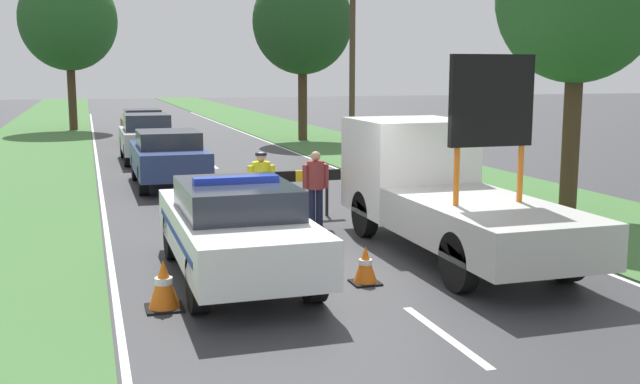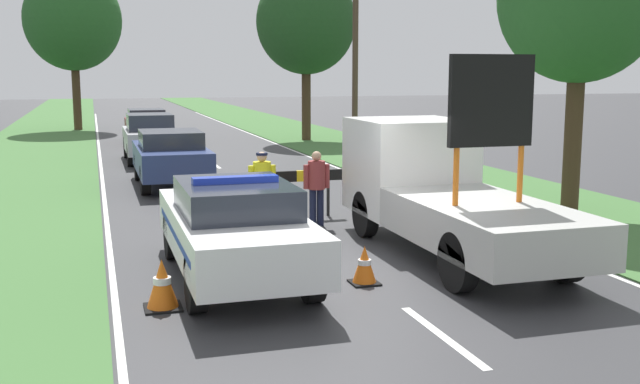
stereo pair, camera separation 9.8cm
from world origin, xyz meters
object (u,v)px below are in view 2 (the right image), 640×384
object	(u,v)px
police_officer	(262,183)
queued_car_sedan_silver	(150,137)
traffic_cone_behind_barrier	(162,284)
utility_pole	(355,68)
traffic_cone_near_truck	(198,197)
police_car	(235,227)
pedestrian_civilian	(317,182)
queued_car_hatch_blue	(171,156)
roadside_tree_near_left	(306,22)
traffic_cone_lane_edge	(238,198)
road_barrier	(273,180)
roadside_tree_near_right	(73,20)
traffic_cone_centre_front	(364,265)
queued_car_wagon_maroon	(146,126)
traffic_cone_near_police	(382,191)
work_truck	(439,188)

from	to	relation	value
police_officer	queued_car_sedan_silver	bearing A→B (deg)	-93.30
traffic_cone_behind_barrier	utility_pole	size ratio (longest dim) A/B	0.11
traffic_cone_near_truck	police_car	bearing A→B (deg)	-91.98
pedestrian_civilian	traffic_cone_behind_barrier	size ratio (longest dim) A/B	2.26
traffic_cone_near_truck	utility_pole	distance (m)	10.36
queued_car_hatch_blue	queued_car_sedan_silver	world-z (taller)	queued_car_sedan_silver
traffic_cone_near_truck	roadside_tree_near_left	world-z (taller)	roadside_tree_near_left
pedestrian_civilian	utility_pole	world-z (taller)	utility_pole
utility_pole	traffic_cone_behind_barrier	bearing A→B (deg)	-118.47
traffic_cone_behind_barrier	traffic_cone_lane_edge	world-z (taller)	traffic_cone_behind_barrier
road_barrier	police_officer	xyz separation A→B (m)	(-0.46, -0.97, 0.08)
traffic_cone_behind_barrier	roadside_tree_near_right	world-z (taller)	roadside_tree_near_right
police_officer	traffic_cone_behind_barrier	xyz separation A→B (m)	(-2.42, -4.68, -0.60)
police_car	traffic_cone_behind_barrier	distance (m)	1.78
queued_car_sedan_silver	traffic_cone_centre_front	bearing A→B (deg)	96.48
roadside_tree_near_right	traffic_cone_lane_edge	bearing A→B (deg)	-81.36
traffic_cone_near_truck	queued_car_wagon_maroon	size ratio (longest dim) A/B	0.16
traffic_cone_lane_edge	queued_car_sedan_silver	size ratio (longest dim) A/B	0.13
road_barrier	queued_car_wagon_maroon	world-z (taller)	queued_car_wagon_maroon
police_officer	queued_car_wagon_maroon	distance (m)	19.29
police_officer	traffic_cone_near_police	world-z (taller)	police_officer
police_officer	roadside_tree_near_right	distance (m)	28.79
traffic_cone_near_truck	traffic_cone_behind_barrier	world-z (taller)	traffic_cone_near_truck
queued_car_sedan_silver	utility_pole	xyz separation A→B (m)	(6.76, -2.62, 2.42)
roadside_tree_near_left	utility_pole	bearing A→B (deg)	-94.85
traffic_cone_centre_front	queued_car_wagon_maroon	size ratio (longest dim) A/B	0.13
queued_car_wagon_maroon	police_car	bearing A→B (deg)	89.40
traffic_cone_centre_front	traffic_cone_behind_barrier	size ratio (longest dim) A/B	0.85
traffic_cone_behind_barrier	queued_car_hatch_blue	bearing A→B (deg)	83.66
work_truck	queued_car_hatch_blue	size ratio (longest dim) A/B	1.36
work_truck	road_barrier	world-z (taller)	work_truck
traffic_cone_centre_front	pedestrian_civilian	bearing A→B (deg)	82.97
queued_car_hatch_blue	road_barrier	bearing A→B (deg)	106.89
roadside_tree_near_right	police_car	bearing A→B (deg)	-84.93
traffic_cone_behind_barrier	queued_car_hatch_blue	size ratio (longest dim) A/B	0.15
traffic_cone_centre_front	queued_car_hatch_blue	size ratio (longest dim) A/B	0.13
police_officer	queued_car_sedan_silver	world-z (taller)	queued_car_sedan_silver
traffic_cone_near_truck	pedestrian_civilian	bearing A→B (deg)	-47.18
police_car	roadside_tree_near_right	size ratio (longest dim) A/B	0.58
road_barrier	police_officer	distance (m)	1.07
queued_car_wagon_maroon	police_officer	bearing A→B (deg)	92.87
police_car	roadside_tree_near_right	distance (m)	32.07
traffic_cone_lane_edge	utility_pole	size ratio (longest dim) A/B	0.09
utility_pole	queued_car_hatch_blue	bearing A→B (deg)	-152.58
road_barrier	traffic_cone_centre_front	bearing A→B (deg)	-95.03
traffic_cone_near_truck	traffic_cone_behind_barrier	size ratio (longest dim) A/B	1.02
traffic_cone_centre_front	work_truck	bearing A→B (deg)	40.62
work_truck	pedestrian_civilian	size ratio (longest dim) A/B	3.94
roadside_tree_near_left	utility_pole	world-z (taller)	roadside_tree_near_left
police_car	roadside_tree_near_left	bearing A→B (deg)	68.48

